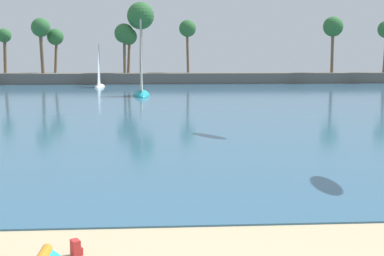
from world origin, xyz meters
name	(u,v)px	position (x,y,z in m)	size (l,w,h in m)	color
sea	(153,91)	(0.00, 64.07, 0.03)	(220.00, 115.43, 0.06)	#33607F
palm_headland	(156,68)	(0.50, 81.72, 2.61)	(114.94, 6.00, 13.50)	#605B54
backpack_near_kite	(76,248)	(-1.66, 4.24, 0.21)	(0.36, 0.36, 0.44)	red
sailboat_near_shore	(100,83)	(-8.06, 71.83, 0.69)	(1.63, 4.85, 6.95)	white
sailboat_mid_bay	(141,88)	(-1.34, 55.61, 0.95)	(2.39, 6.88, 9.83)	teal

